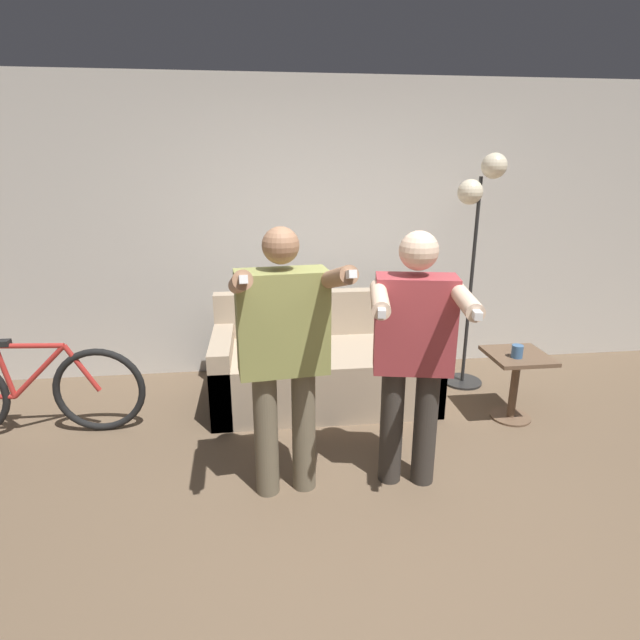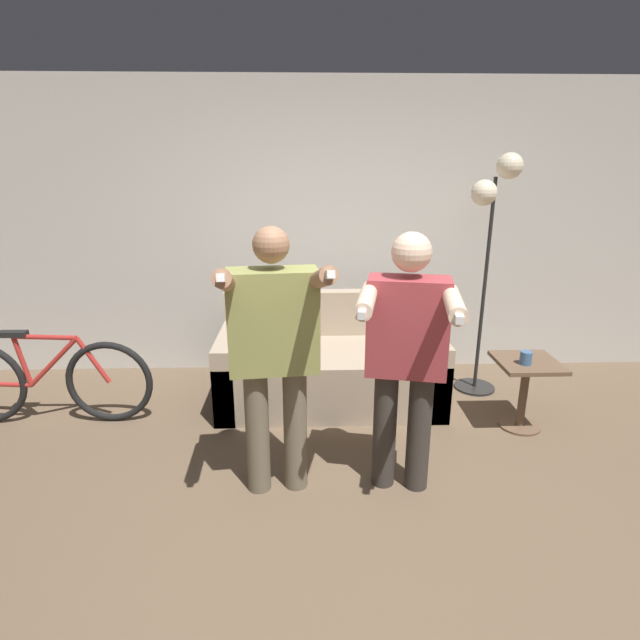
{
  "view_description": "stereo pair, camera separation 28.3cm",
  "coord_description": "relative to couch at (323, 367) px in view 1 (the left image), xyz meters",
  "views": [
    {
      "loc": [
        -0.61,
        -2.03,
        1.9
      ],
      "look_at": [
        -0.22,
        1.14,
        0.89
      ],
      "focal_mm": 28.0,
      "sensor_mm": 36.0,
      "label": 1
    },
    {
      "loc": [
        -0.33,
        -2.06,
        1.9
      ],
      "look_at": [
        -0.22,
        1.14,
        0.89
      ],
      "focal_mm": 28.0,
      "sensor_mm": 36.0,
      "label": 2
    }
  ],
  "objects": [
    {
      "name": "person_left",
      "position": [
        -0.37,
        -1.2,
        0.64
      ],
      "size": [
        0.61,
        0.7,
        1.58
      ],
      "rotation": [
        0.0,
        0.0,
        0.1
      ],
      "color": "#6B604C",
      "rests_on": "ground_plane"
    },
    {
      "name": "floor_lamp",
      "position": [
        1.29,
        0.16,
        1.21
      ],
      "size": [
        0.38,
        0.34,
        1.97
      ],
      "color": "black",
      "rests_on": "ground_plane"
    },
    {
      "name": "ground_plane",
      "position": [
        0.13,
        -1.75,
        -0.28
      ],
      "size": [
        16.0,
        16.0,
        0.0
      ],
      "primitive_type": "plane",
      "color": "brown"
    },
    {
      "name": "cat",
      "position": [
        -0.41,
        0.34,
        0.63
      ],
      "size": [
        0.45,
        0.12,
        0.17
      ],
      "color": "silver",
      "rests_on": "couch"
    },
    {
      "name": "side_table",
      "position": [
        1.41,
        -0.51,
        0.09
      ],
      "size": [
        0.43,
        0.43,
        0.53
      ],
      "color": "brown",
      "rests_on": "ground_plane"
    },
    {
      "name": "cup",
      "position": [
        1.36,
        -0.57,
        0.3
      ],
      "size": [
        0.08,
        0.08,
        0.1
      ],
      "color": "#3D6693",
      "rests_on": "side_table"
    },
    {
      "name": "person_right",
      "position": [
        0.37,
        -1.2,
        0.61
      ],
      "size": [
        0.61,
        0.75,
        1.55
      ],
      "rotation": [
        0.0,
        0.0,
        -0.2
      ],
      "color": "#38332D",
      "rests_on": "ground_plane"
    },
    {
      "name": "wall_back",
      "position": [
        0.13,
        0.73,
        1.02
      ],
      "size": [
        10.0,
        0.05,
        2.6
      ],
      "color": "beige",
      "rests_on": "ground_plane"
    },
    {
      "name": "couch",
      "position": [
        0.0,
        0.0,
        0.0
      ],
      "size": [
        1.77,
        0.89,
        0.85
      ],
      "color": "tan",
      "rests_on": "ground_plane"
    },
    {
      "name": "bicycle",
      "position": [
        -2.14,
        -0.32,
        0.05
      ],
      "size": [
        1.58,
        0.07,
        0.73
      ],
      "color": "black",
      "rests_on": "ground_plane"
    }
  ]
}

